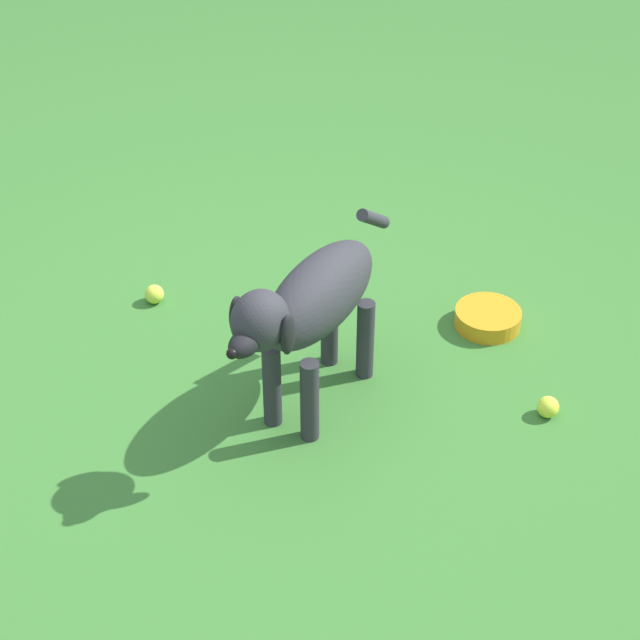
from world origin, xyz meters
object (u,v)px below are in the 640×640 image
tennis_ball_0 (548,407)px  water_bowl (488,318)px  dog (311,305)px  tennis_ball_1 (154,294)px

tennis_ball_0 → water_bowl: tennis_ball_0 is taller
tennis_ball_0 → dog: bearing=-83.1°
dog → water_bowl: size_ratio=3.65×
dog → water_bowl: 0.79m
dog → tennis_ball_0: dog is taller
dog → water_bowl: dog is taller
dog → tennis_ball_1: size_ratio=12.18×
dog → tennis_ball_1: bearing=-104.3°
tennis_ball_1 → water_bowl: (-0.07, 1.13, -0.00)m
tennis_ball_1 → water_bowl: size_ratio=0.30×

